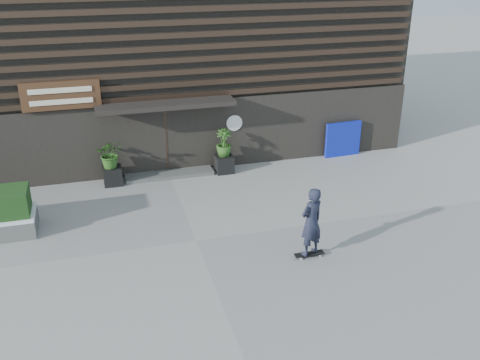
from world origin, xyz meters
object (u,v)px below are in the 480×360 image
object	(u,v)px
planter_pot_left	(113,176)
planter_pot_right	(224,164)
blue_tarp	(343,139)
skateboarder	(311,222)

from	to	relation	value
planter_pot_left	planter_pot_right	size ratio (longest dim) A/B	1.00
planter_pot_left	planter_pot_right	world-z (taller)	same
planter_pot_left	blue_tarp	distance (m)	8.45
blue_tarp	skateboarder	size ratio (longest dim) A/B	0.73
blue_tarp	skateboarder	world-z (taller)	skateboarder
planter_pot_left	planter_pot_right	distance (m)	3.80
planter_pot_left	skateboarder	xyz separation A→B (m)	(4.53, -5.97, 0.70)
blue_tarp	skateboarder	xyz separation A→B (m)	(-3.91, -6.27, 0.35)
planter_pot_right	skateboarder	distance (m)	6.05
planter_pot_left	planter_pot_right	bearing A→B (deg)	0.00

